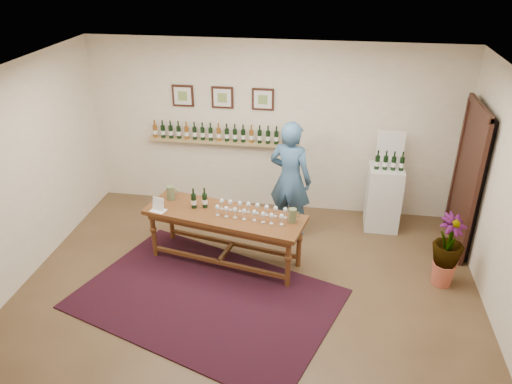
# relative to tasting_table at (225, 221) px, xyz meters

# --- Properties ---
(ground) EXTENTS (6.00, 6.00, 0.00)m
(ground) POSITION_rel_tasting_table_xyz_m (0.42, -0.72, -0.67)
(ground) COLOR #4F3923
(ground) RESTS_ON ground
(room_shell) EXTENTS (6.00, 6.00, 6.00)m
(room_shell) POSITION_rel_tasting_table_xyz_m (2.54, 1.14, 0.45)
(room_shell) COLOR #F1E9CC
(room_shell) RESTS_ON ground
(rug) EXTENTS (3.72, 3.08, 0.02)m
(rug) POSITION_rel_tasting_table_xyz_m (-0.07, -0.88, -0.66)
(rug) COLOR #410D0B
(rug) RESTS_ON ground
(tasting_table) EXTENTS (2.31, 1.15, 0.78)m
(tasting_table) POSITION_rel_tasting_table_xyz_m (0.00, 0.00, 0.00)
(tasting_table) COLOR #4F2B13
(tasting_table) RESTS_ON ground
(table_glasses) EXTENTS (1.21, 0.42, 0.16)m
(table_glasses) POSITION_rel_tasting_table_xyz_m (0.37, -0.03, 0.20)
(table_glasses) COLOR silver
(table_glasses) RESTS_ON tasting_table
(table_bottles) EXTENTS (0.34, 0.26, 0.32)m
(table_bottles) POSITION_rel_tasting_table_xyz_m (-0.38, 0.11, 0.28)
(table_bottles) COLOR black
(table_bottles) RESTS_ON tasting_table
(pitcher_left) EXTENTS (0.16, 0.16, 0.21)m
(pitcher_left) POSITION_rel_tasting_table_xyz_m (-0.84, 0.28, 0.22)
(pitcher_left) COLOR #5B663F
(pitcher_left) RESTS_ON tasting_table
(pitcher_right) EXTENTS (0.14, 0.14, 0.19)m
(pitcher_right) POSITION_rel_tasting_table_xyz_m (0.94, -0.09, 0.21)
(pitcher_right) COLOR #5B663F
(pitcher_right) RESTS_ON tasting_table
(menu_card) EXTENTS (0.24, 0.20, 0.19)m
(menu_card) POSITION_rel_tasting_table_xyz_m (-0.92, -0.05, 0.21)
(menu_card) COLOR silver
(menu_card) RESTS_ON tasting_table
(display_pedestal) EXTENTS (0.51, 0.51, 1.03)m
(display_pedestal) POSITION_rel_tasting_table_xyz_m (2.25, 1.34, -0.15)
(display_pedestal) COLOR silver
(display_pedestal) RESTS_ON ground
(pedestal_bottles) EXTENTS (0.33, 0.09, 0.33)m
(pedestal_bottles) POSITION_rel_tasting_table_xyz_m (2.26, 1.27, 0.53)
(pedestal_bottles) COLOR black
(pedestal_bottles) RESTS_ON display_pedestal
(info_sign) EXTENTS (0.41, 0.02, 0.56)m
(info_sign) POSITION_rel_tasting_table_xyz_m (2.28, 1.49, 0.64)
(info_sign) COLOR silver
(info_sign) RESTS_ON display_pedestal
(potted_plant) EXTENTS (0.66, 0.66, 0.89)m
(potted_plant) POSITION_rel_tasting_table_xyz_m (2.96, -0.07, -0.15)
(potted_plant) COLOR #BC553E
(potted_plant) RESTS_ON ground
(person) EXTENTS (0.77, 0.63, 1.83)m
(person) POSITION_rel_tasting_table_xyz_m (0.81, 0.93, 0.25)
(person) COLOR #355A7F
(person) RESTS_ON ground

